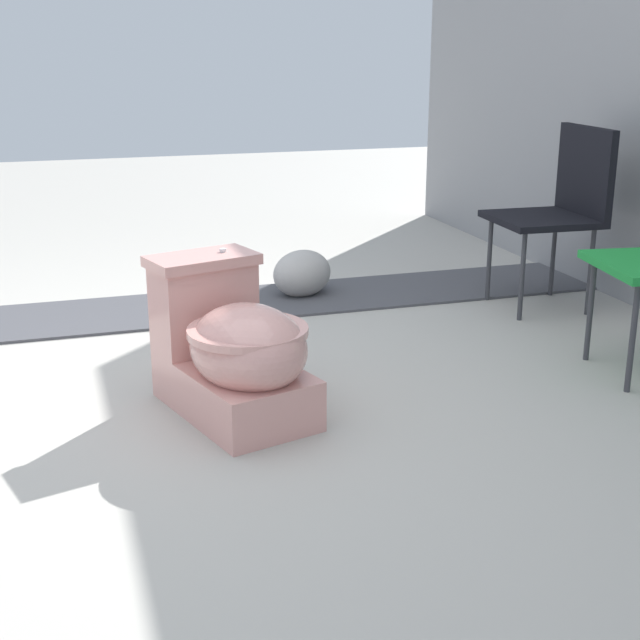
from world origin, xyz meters
The scene contains 5 objects.
ground_plane centered at (0.00, 0.00, 0.00)m, with size 14.00×14.00×0.00m, color #B7B2A8.
gravel_strip centered at (-1.14, 0.50, 0.01)m, with size 0.56×8.00×0.01m, color #4C4C51.
toilet centered at (0.13, 0.28, 0.22)m, with size 0.71×0.53×0.52m.
folding_chair_left centered at (-0.68, 2.00, 0.51)m, with size 0.46×0.46×0.83m.
boulder_near centered at (-1.19, 0.90, 0.12)m, with size 0.31×0.23×0.23m, color #B7B2AD.
Camera 1 is at (2.87, -0.28, 1.20)m, focal length 50.00 mm.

